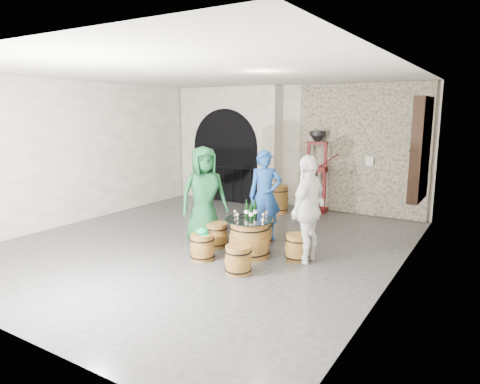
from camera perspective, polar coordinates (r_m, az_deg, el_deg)
The scene contains 30 objects.
ground at distance 8.42m, azimuth -4.45°, elevation -6.75°, with size 8.00×8.00×0.00m, color #2D2D30.
wall_back at distance 11.54m, azimuth 7.28°, elevation 6.03°, with size 8.00×8.00×0.00m, color white.
wall_left at distance 10.54m, azimuth -20.21°, elevation 5.03°, with size 8.00×8.00×0.00m, color white.
wall_right at distance 6.65m, azimuth 20.48°, elevation 2.07°, with size 8.00×8.00×0.00m, color white.
ceiling at distance 8.06m, azimuth -4.79°, elevation 15.50°, with size 8.00×8.00×0.00m, color beige.
stone_facing_panel at distance 10.86m, azimuth 15.85°, elevation 5.43°, with size 3.20×0.12×3.18m, color #AEA48A.
arched_opening at distance 12.23m, azimuth -1.41°, elevation 6.29°, with size 3.10×0.60×3.19m.
shuttered_window at distance 9.00m, azimuth 22.89°, elevation 5.27°, with size 0.23×1.10×2.00m.
barrel_table at distance 7.53m, azimuth 1.30°, elevation -6.16°, with size 0.87×0.87×0.68m.
barrel_stool_left at distance 8.12m, azimuth -3.13°, elevation -5.73°, with size 0.43×0.43×0.46m.
barrel_stool_far at distance 8.34m, azimuth 2.89°, elevation -5.29°, with size 0.43×0.43×0.46m.
barrel_stool_right at distance 7.45m, azimuth 7.65°, elevation -7.33°, with size 0.43×0.43×0.46m.
barrel_stool_near_right at distance 6.80m, azimuth -0.24°, elevation -9.04°, with size 0.43×0.43×0.46m.
barrel_stool_near_left at distance 7.44m, azimuth -5.05°, elevation -7.31°, with size 0.43×0.43×0.46m.
green_cap at distance 7.36m, azimuth -5.07°, elevation -5.27°, with size 0.26×0.21×0.12m.
person_green at distance 8.19m, azimuth -4.83°, elevation -0.46°, with size 0.92×0.60×1.88m, color #134424.
person_blue at distance 8.43m, azimuth 3.37°, elevation -0.46°, with size 0.65×0.43×1.78m, color navy.
person_white at distance 7.26m, azimuth 9.10°, elevation -2.24°, with size 1.07×0.45×1.82m, color white.
wine_bottle_left at distance 7.54m, azimuth 0.90°, elevation -2.40°, with size 0.08×0.08×0.32m.
wine_bottle_center at distance 7.37m, azimuth 1.51°, elevation -2.72°, with size 0.08×0.08×0.32m.
wine_bottle_right at distance 7.55m, azimuth 2.01°, elevation -2.39°, with size 0.08×0.08×0.32m.
tasting_glass_a at distance 7.45m, azimuth -0.34°, elevation -3.22°, with size 0.05×0.05×0.10m, color #AC6321, non-canonical shape.
tasting_glass_b at distance 7.46m, azimuth 3.10°, elevation -3.22°, with size 0.05×0.05×0.10m, color #AC6321, non-canonical shape.
tasting_glass_c at distance 7.64m, azimuth 0.71°, elevation -2.88°, with size 0.05×0.05×0.10m, color #AC6321, non-canonical shape.
tasting_glass_d at distance 7.62m, azimuth 3.53°, elevation -2.92°, with size 0.05×0.05×0.10m, color #AC6321, non-canonical shape.
tasting_glass_e at distance 7.08m, azimuth 3.03°, elevation -3.97°, with size 0.05×0.05×0.10m, color #AC6321, non-canonical shape.
tasting_glass_f at distance 7.69m, azimuth -0.66°, elevation -2.79°, with size 0.05×0.05×0.10m, color #AC6321, non-canonical shape.
side_barrel at distance 10.79m, azimuth 5.08°, elevation -0.95°, with size 0.53×0.53×0.70m.
corking_press at distance 10.88m, azimuth 10.18°, elevation 3.50°, with size 0.86×0.51×2.04m.
control_box at distance 10.74m, azimuth 16.95°, elevation 3.98°, with size 0.18×0.10×0.22m, color silver.
Camera 1 is at (4.76, -6.47, 2.52)m, focal length 32.00 mm.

